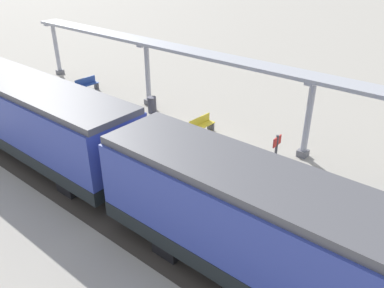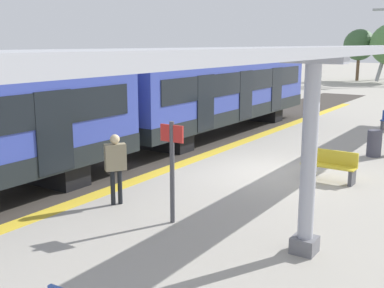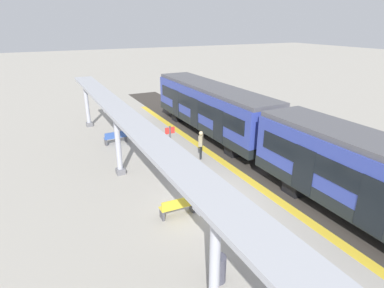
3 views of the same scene
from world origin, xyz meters
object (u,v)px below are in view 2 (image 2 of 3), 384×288
(canopy_pillar_second, at_px, (309,157))
(platform_info_sign, at_px, (172,163))
(passenger_waiting_near_edge, at_px, (116,161))
(train_far_carriage, at_px, (219,90))
(bench_mid_platform, at_px, (329,165))
(trash_bin, at_px, (374,143))

(canopy_pillar_second, xyz_separation_m, platform_info_sign, (-2.91, -0.09, -0.48))
(platform_info_sign, distance_m, passenger_waiting_near_edge, 1.85)
(canopy_pillar_second, bearing_deg, train_far_carriage, 127.64)
(canopy_pillar_second, relative_size, bench_mid_platform, 2.35)
(bench_mid_platform, bearing_deg, trash_bin, 84.66)
(platform_info_sign, bearing_deg, canopy_pillar_second, 1.84)
(train_far_carriage, height_order, bench_mid_platform, train_far_carriage)
(train_far_carriage, bearing_deg, passenger_waiting_near_edge, -73.93)
(passenger_waiting_near_edge, bearing_deg, trash_bin, 65.12)
(canopy_pillar_second, height_order, passenger_waiting_near_edge, canopy_pillar_second)
(train_far_carriage, distance_m, canopy_pillar_second, 12.25)
(canopy_pillar_second, bearing_deg, passenger_waiting_near_edge, 178.23)
(trash_bin, distance_m, passenger_waiting_near_edge, 9.45)
(passenger_waiting_near_edge, bearing_deg, platform_info_sign, -7.52)
(trash_bin, bearing_deg, passenger_waiting_near_edge, -114.88)
(trash_bin, distance_m, platform_info_sign, 9.10)
(platform_info_sign, bearing_deg, bench_mid_platform, 70.26)
(passenger_waiting_near_edge, bearing_deg, train_far_carriage, 106.07)
(train_far_carriage, xyz_separation_m, platform_info_sign, (4.57, -9.79, -0.50))
(train_far_carriage, distance_m, platform_info_sign, 10.82)
(bench_mid_platform, relative_size, platform_info_sign, 0.69)
(canopy_pillar_second, xyz_separation_m, trash_bin, (-0.76, 8.70, -1.36))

